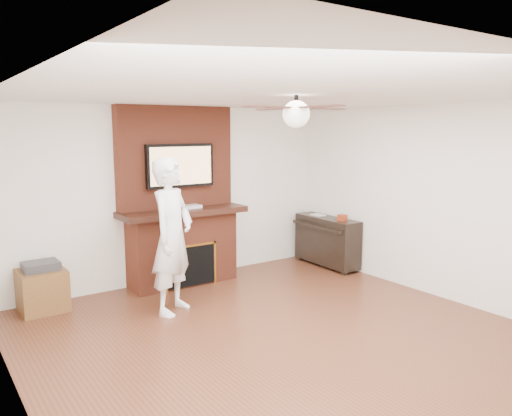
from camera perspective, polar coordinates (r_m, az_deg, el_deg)
room_shell at (r=4.94m, az=4.45°, el=-1.85°), size 5.36×5.86×2.86m
fireplace at (r=7.11m, az=-8.67°, el=-0.68°), size 1.78×0.64×2.50m
tv at (r=6.99m, az=-8.64°, el=4.81°), size 1.00×0.08×0.60m
ceiling_fan at (r=4.86m, az=4.61°, el=10.77°), size 1.21×1.21×0.31m
person at (r=5.98m, az=-9.55°, el=-3.19°), size 0.82×0.77×1.86m
side_table at (r=6.62m, az=-23.24°, el=-8.42°), size 0.53×0.53×0.61m
piano at (r=8.07m, az=8.09°, el=-3.65°), size 0.48×1.22×0.88m
cable_box at (r=7.05m, az=-7.61°, el=0.14°), size 0.32×0.19×0.04m
candle_orange at (r=7.08m, az=-9.69°, el=-8.51°), size 0.06×0.06×0.13m
candle_cream at (r=7.14m, az=-7.40°, el=-8.34°), size 0.08×0.08×0.12m
candle_blue at (r=7.23m, az=-6.93°, el=-8.30°), size 0.06×0.06×0.08m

